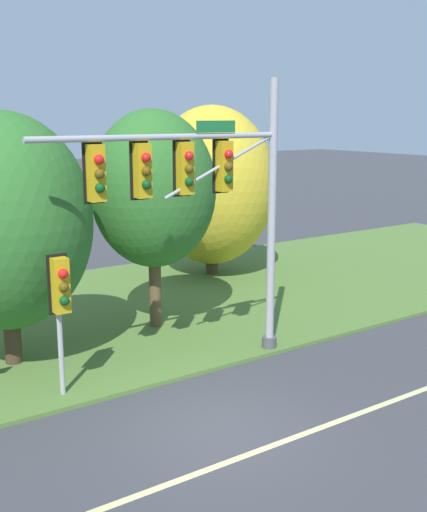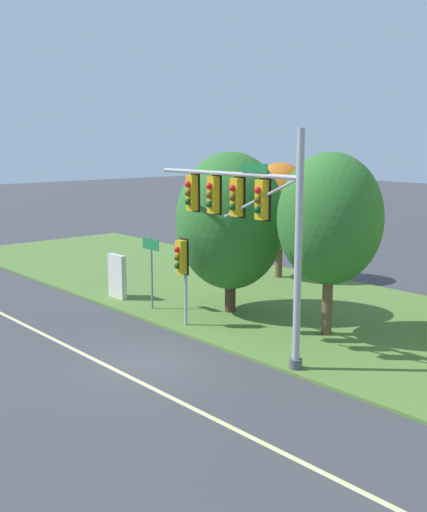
{
  "view_description": "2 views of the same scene",
  "coord_description": "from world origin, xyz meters",
  "px_view_note": "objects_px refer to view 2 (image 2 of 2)",
  "views": [
    {
      "loc": [
        -6.96,
        -9.92,
        6.29
      ],
      "look_at": [
        2.08,
        3.16,
        2.8
      ],
      "focal_mm": 45.0,
      "sensor_mm": 36.0,
      "label": 1
    },
    {
      "loc": [
        15.97,
        -11.08,
        6.92
      ],
      "look_at": [
        -0.32,
        3.06,
        2.96
      ],
      "focal_mm": 45.0,
      "sensor_mm": 36.0,
      "label": 2
    }
  ],
  "objects_px": {
    "traffic_signal_mast": "(247,214)",
    "tree_left_of_mast": "(231,221)",
    "tree_behind_signpost": "(330,219)",
    "route_sign_post": "(151,261)",
    "info_kiosk": "(117,276)",
    "pedestrian_signal_near_kerb": "(182,263)",
    "tree_nearest_road": "(280,207)"
  },
  "relations": [
    {
      "from": "tree_left_of_mast",
      "to": "tree_behind_signpost",
      "type": "relative_size",
      "value": 0.99
    },
    {
      "from": "tree_nearest_road",
      "to": "tree_behind_signpost",
      "type": "relative_size",
      "value": 0.89
    },
    {
      "from": "route_sign_post",
      "to": "info_kiosk",
      "type": "relative_size",
      "value": 1.54
    },
    {
      "from": "route_sign_post",
      "to": "tree_behind_signpost",
      "type": "distance_m",
      "value": 7.68
    },
    {
      "from": "pedestrian_signal_near_kerb",
      "to": "tree_left_of_mast",
      "type": "relative_size",
      "value": 0.51
    },
    {
      "from": "pedestrian_signal_near_kerb",
      "to": "route_sign_post",
      "type": "distance_m",
      "value": 2.83
    },
    {
      "from": "tree_left_of_mast",
      "to": "tree_behind_signpost",
      "type": "bearing_deg",
      "value": 6.71
    },
    {
      "from": "tree_behind_signpost",
      "to": "traffic_signal_mast",
      "type": "bearing_deg",
      "value": -99.22
    },
    {
      "from": "route_sign_post",
      "to": "info_kiosk",
      "type": "bearing_deg",
      "value": -178.1
    },
    {
      "from": "traffic_signal_mast",
      "to": "route_sign_post",
      "type": "relative_size",
      "value": 2.43
    },
    {
      "from": "tree_left_of_mast",
      "to": "traffic_signal_mast",
      "type": "bearing_deg",
      "value": -36.44
    },
    {
      "from": "pedestrian_signal_near_kerb",
      "to": "info_kiosk",
      "type": "relative_size",
      "value": 1.71
    },
    {
      "from": "info_kiosk",
      "to": "tree_behind_signpost",
      "type": "bearing_deg",
      "value": 16.14
    },
    {
      "from": "pedestrian_signal_near_kerb",
      "to": "tree_left_of_mast",
      "type": "bearing_deg",
      "value": 96.66
    },
    {
      "from": "tree_nearest_road",
      "to": "tree_left_of_mast",
      "type": "distance_m",
      "value": 6.98
    },
    {
      "from": "route_sign_post",
      "to": "info_kiosk",
      "type": "xyz_separation_m",
      "value": [
        -2.45,
        -0.08,
        -1.03
      ]
    },
    {
      "from": "traffic_signal_mast",
      "to": "tree_left_of_mast",
      "type": "height_order",
      "value": "traffic_signal_mast"
    },
    {
      "from": "traffic_signal_mast",
      "to": "info_kiosk",
      "type": "xyz_separation_m",
      "value": [
        -8.79,
        0.71,
        -3.54
      ]
    },
    {
      "from": "pedestrian_signal_near_kerb",
      "to": "tree_behind_signpost",
      "type": "distance_m",
      "value": 5.53
    },
    {
      "from": "traffic_signal_mast",
      "to": "route_sign_post",
      "type": "height_order",
      "value": "traffic_signal_mast"
    },
    {
      "from": "info_kiosk",
      "to": "tree_left_of_mast",
      "type": "bearing_deg",
      "value": 24.09
    },
    {
      "from": "traffic_signal_mast",
      "to": "tree_behind_signpost",
      "type": "height_order",
      "value": "traffic_signal_mast"
    },
    {
      "from": "route_sign_post",
      "to": "tree_nearest_road",
      "type": "bearing_deg",
      "value": 95.31
    },
    {
      "from": "pedestrian_signal_near_kerb",
      "to": "tree_nearest_road",
      "type": "bearing_deg",
      "value": 111.56
    },
    {
      "from": "traffic_signal_mast",
      "to": "pedestrian_signal_near_kerb",
      "type": "bearing_deg",
      "value": 176.72
    },
    {
      "from": "route_sign_post",
      "to": "tree_left_of_mast",
      "type": "relative_size",
      "value": 0.46
    },
    {
      "from": "tree_nearest_road",
      "to": "route_sign_post",
      "type": "bearing_deg",
      "value": -84.69
    },
    {
      "from": "pedestrian_signal_near_kerb",
      "to": "info_kiosk",
      "type": "xyz_separation_m",
      "value": [
        -5.19,
        0.51,
        -1.43
      ]
    },
    {
      "from": "tree_left_of_mast",
      "to": "info_kiosk",
      "type": "bearing_deg",
      "value": -155.91
    },
    {
      "from": "tree_behind_signpost",
      "to": "info_kiosk",
      "type": "distance_m",
      "value": 10.23
    },
    {
      "from": "traffic_signal_mast",
      "to": "tree_nearest_road",
      "type": "height_order",
      "value": "traffic_signal_mast"
    },
    {
      "from": "route_sign_post",
      "to": "info_kiosk",
      "type": "height_order",
      "value": "route_sign_post"
    }
  ]
}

